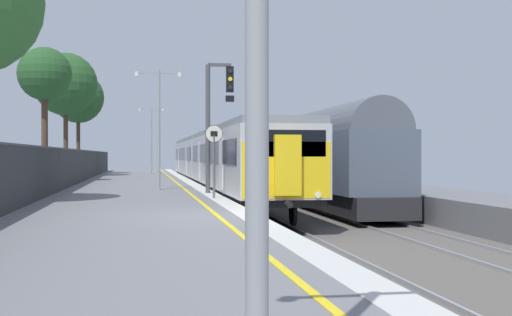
{
  "coord_description": "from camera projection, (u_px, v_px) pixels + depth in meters",
  "views": [
    {
      "loc": [
        -2.12,
        -16.06,
        1.46
      ],
      "look_at": [
        1.5,
        5.41,
        1.37
      ],
      "focal_mm": 47.16,
      "sensor_mm": 36.0,
      "label": 1
    }
  ],
  "objects": [
    {
      "name": "speed_limit_sign",
      "position": [
        214.0,
        151.0,
        22.69
      ],
      "size": [
        0.59,
        0.08,
        2.49
      ],
      "color": "#59595B",
      "rests_on": "ground"
    },
    {
      "name": "commuter_train_at_platform",
      "position": [
        216.0,
        159.0,
        39.39
      ],
      "size": [
        2.83,
        39.95,
        3.81
      ],
      "color": "#B7B7BC",
      "rests_on": "ground"
    },
    {
      "name": "platform_lamp_far",
      "position": [
        151.0,
        134.0,
        52.93
      ],
      "size": [
        2.0,
        0.2,
        5.23
      ],
      "color": "#93999E",
      "rests_on": "ground"
    },
    {
      "name": "signal_gantry",
      "position": [
        215.0,
        112.0,
        25.88
      ],
      "size": [
        1.1,
        0.24,
        5.01
      ],
      "color": "#47474C",
      "rests_on": "ground"
    },
    {
      "name": "background_tree_back",
      "position": [
        78.0,
        99.0,
        52.36
      ],
      "size": [
        3.97,
        3.97,
        7.95
      ],
      "color": "#473323",
      "rests_on": "ground"
    },
    {
      "name": "ground",
      "position": [
        338.0,
        239.0,
        16.64
      ],
      "size": [
        17.4,
        110.0,
        1.21
      ],
      "color": "slate"
    },
    {
      "name": "freight_train_adjacent_track",
      "position": [
        301.0,
        156.0,
        35.27
      ],
      "size": [
        2.6,
        25.61,
        4.48
      ],
      "color": "#232326",
      "rests_on": "ground"
    },
    {
      "name": "platform_lamp_mid",
      "position": [
        159.0,
        118.0,
        28.43
      ],
      "size": [
        2.0,
        0.2,
        5.07
      ],
      "color": "#93999E",
      "rests_on": "ground"
    },
    {
      "name": "background_tree_left",
      "position": [
        65.0,
        86.0,
        46.24
      ],
      "size": [
        4.33,
        4.33,
        8.53
      ],
      "color": "#473323",
      "rests_on": "ground"
    },
    {
      "name": "background_tree_centre",
      "position": [
        45.0,
        76.0,
        36.74
      ],
      "size": [
        2.93,
        2.93,
        7.39
      ],
      "color": "#473323",
      "rests_on": "ground"
    }
  ]
}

